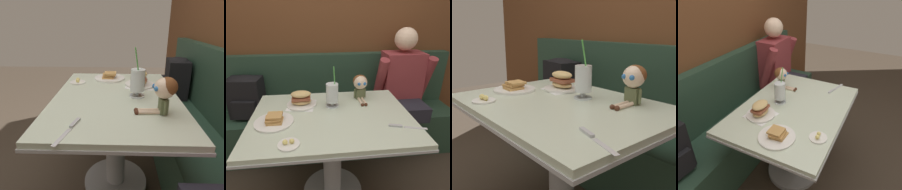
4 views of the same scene
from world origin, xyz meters
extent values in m
plane|color=#382D23|center=(0.00, 0.00, 0.00)|extent=(8.00, 8.00, 0.00)
cube|color=#233D2D|center=(0.00, 0.77, 0.23)|extent=(2.60, 0.48, 0.45)
cube|color=beige|center=(0.00, 0.18, 0.72)|extent=(1.10, 0.80, 0.03)
cube|color=#B7BABF|center=(0.00, 0.18, 0.70)|extent=(1.11, 0.81, 0.02)
cylinder|color=#A5A8AD|center=(0.00, 0.18, 0.37)|extent=(0.14, 0.14, 0.65)
cylinder|color=gray|center=(0.00, 0.18, 0.02)|extent=(0.48, 0.48, 0.04)
cylinder|color=white|center=(-0.38, 0.12, 0.75)|extent=(0.25, 0.25, 0.01)
cube|color=tan|center=(-0.37, 0.11, 0.76)|extent=(0.10, 0.10, 0.01)
cube|color=#B78447|center=(-0.38, 0.11, 0.78)|extent=(0.11, 0.11, 0.01)
cube|color=tan|center=(-0.37, 0.13, 0.79)|extent=(0.10, 0.10, 0.01)
cylinder|color=silver|center=(0.02, 0.32, 0.74)|extent=(0.10, 0.10, 0.01)
cylinder|color=silver|center=(0.02, 0.32, 0.77)|extent=(0.03, 0.03, 0.03)
cylinder|color=silver|center=(0.02, 0.32, 0.85)|extent=(0.09, 0.09, 0.14)
cylinder|color=brown|center=(0.02, 0.32, 0.84)|extent=(0.08, 0.08, 0.11)
cylinder|color=#51B74C|center=(0.04, 0.31, 0.95)|extent=(0.02, 0.05, 0.22)
cube|color=white|center=(-0.21, 0.36, 0.74)|extent=(0.23, 0.23, 0.00)
cylinder|color=white|center=(-0.21, 0.36, 0.75)|extent=(0.22, 0.22, 0.01)
ellipsoid|color=tan|center=(-0.21, 0.36, 0.77)|extent=(0.15, 0.10, 0.04)
cube|color=#995138|center=(-0.21, 0.36, 0.80)|extent=(0.14, 0.09, 0.02)
ellipsoid|color=tan|center=(-0.21, 0.36, 0.83)|extent=(0.15, 0.10, 0.04)
cylinder|color=white|center=(-0.26, -0.12, 0.74)|extent=(0.12, 0.12, 0.01)
sphere|color=#F4E07A|center=(-0.28, -0.13, 0.76)|extent=(0.03, 0.03, 0.03)
sphere|color=#F4E07A|center=(-0.24, -0.12, 0.76)|extent=(0.03, 0.03, 0.03)
cube|color=silver|center=(0.50, -0.04, 0.74)|extent=(0.14, 0.06, 0.00)
cube|color=#B2B5BA|center=(0.39, -0.01, 0.75)|extent=(0.09, 0.04, 0.01)
cube|color=#5B6642|center=(0.25, 0.43, 0.78)|extent=(0.07, 0.04, 0.08)
sphere|color=beige|center=(0.25, 0.43, 0.88)|extent=(0.11, 0.11, 0.11)
ellipsoid|color=brown|center=(0.25, 0.44, 0.89)|extent=(0.12, 0.11, 0.10)
sphere|color=#2D6BB2|center=(0.23, 0.38, 0.88)|extent=(0.03, 0.03, 0.03)
sphere|color=#2D6BB2|center=(0.28, 0.38, 0.88)|extent=(0.03, 0.03, 0.03)
cylinder|color=beige|center=(0.24, 0.35, 0.75)|extent=(0.02, 0.12, 0.02)
cylinder|color=beige|center=(0.27, 0.35, 0.75)|extent=(0.02, 0.12, 0.02)
sphere|color=#4C2819|center=(0.24, 0.29, 0.75)|extent=(0.03, 0.03, 0.03)
sphere|color=#4C2819|center=(0.27, 0.29, 0.75)|extent=(0.03, 0.03, 0.03)
cylinder|color=#5B6642|center=(0.21, 0.43, 0.79)|extent=(0.02, 0.02, 0.07)
cylinder|color=#5B6642|center=(0.29, 0.43, 0.79)|extent=(0.02, 0.02, 0.07)
cube|color=black|center=(-0.76, 0.79, 0.64)|extent=(0.32, 0.23, 0.38)
cube|color=black|center=(-0.76, 0.67, 0.56)|extent=(0.21, 0.07, 0.17)
ellipsoid|color=black|center=(-0.76, 0.79, 0.82)|extent=(0.30, 0.22, 0.07)
camera|label=1|loc=(1.21, 0.19, 1.21)|focal=31.70mm
camera|label=2|loc=(-0.10, -1.04, 1.43)|focal=32.38mm
camera|label=3|loc=(1.05, -0.66, 1.12)|focal=43.56mm
camera|label=4|loc=(-1.31, -0.45, 1.70)|focal=34.61mm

